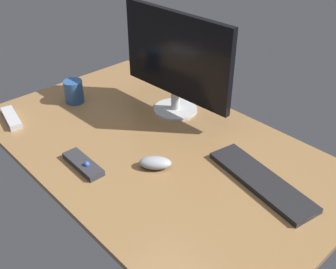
# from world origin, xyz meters

# --- Properties ---
(desk) EXTENTS (1.40, 0.84, 0.02)m
(desk) POSITION_xyz_m (0.00, 0.00, 0.01)
(desk) COLOR olive
(desk) RESTS_ON ground
(monitor) EXTENTS (0.54, 0.19, 0.42)m
(monitor) POSITION_xyz_m (-0.13, 0.23, 0.25)
(monitor) COLOR #B9B9B9
(monitor) RESTS_ON desk
(keyboard) EXTENTS (0.42, 0.18, 0.02)m
(keyboard) POSITION_xyz_m (0.40, 0.11, 0.03)
(keyboard) COLOR black
(keyboard) RESTS_ON desk
(computer_mouse) EXTENTS (0.12, 0.12, 0.04)m
(computer_mouse) POSITION_xyz_m (0.10, -0.09, 0.04)
(computer_mouse) COLOR #999EA5
(computer_mouse) RESTS_ON desk
(media_remote) EXTENTS (0.18, 0.06, 0.03)m
(media_remote) POSITION_xyz_m (-0.07, -0.27, 0.03)
(media_remote) COLOR #2D2D33
(media_remote) RESTS_ON desk
(tv_remote) EXTENTS (0.18, 0.08, 0.02)m
(tv_remote) POSITION_xyz_m (-0.53, -0.32, 0.03)
(tv_remote) COLOR #B7B7BC
(tv_remote) RESTS_ON desk
(coffee_mug) EXTENTS (0.08, 0.08, 0.10)m
(coffee_mug) POSITION_xyz_m (-0.49, -0.04, 0.07)
(coffee_mug) COLOR #28518C
(coffee_mug) RESTS_ON desk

